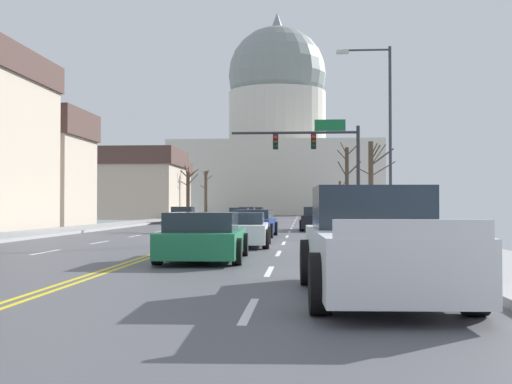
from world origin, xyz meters
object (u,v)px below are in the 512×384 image
(sedan_oncoming_00, at_px, (183,216))
(sedan_near_03, at_px, (204,238))
(pickup_truck_near_04, at_px, (376,247))
(sedan_oncoming_01, at_px, (239,214))
(sedan_oncoming_03, at_px, (256,212))
(pedestrian_00, at_px, (407,214))
(sedan_oncoming_02, at_px, (247,213))
(sedan_near_01, at_px, (253,224))
(street_lamp_right, at_px, (383,123))
(signal_gantry, at_px, (321,150))
(sedan_near_02, at_px, (240,230))
(bicycle_parked, at_px, (395,230))
(sedan_near_00, at_px, (318,219))

(sedan_oncoming_00, bearing_deg, sedan_near_03, -78.54)
(pickup_truck_near_04, bearing_deg, sedan_oncoming_01, 98.04)
(sedan_oncoming_03, height_order, pedestrian_00, pedestrian_00)
(sedan_oncoming_00, height_order, sedan_oncoming_02, sedan_oncoming_00)
(sedan_near_01, height_order, sedan_oncoming_02, sedan_oncoming_02)
(sedan_oncoming_00, bearing_deg, pedestrian_00, -60.39)
(street_lamp_right, relative_size, sedan_oncoming_02, 1.99)
(signal_gantry, bearing_deg, sedan_oncoming_01, 109.41)
(sedan_near_02, relative_size, bicycle_parked, 2.50)
(sedan_near_02, height_order, sedan_oncoming_03, sedan_oncoming_03)
(sedan_near_02, bearing_deg, sedan_oncoming_03, 93.61)
(sedan_oncoming_02, distance_m, pedestrian_00, 46.01)
(sedan_near_01, distance_m, pickup_truck_near_04, 19.44)
(signal_gantry, bearing_deg, sedan_near_00, -94.66)
(signal_gantry, relative_size, sedan_oncoming_03, 1.73)
(signal_gantry, distance_m, sedan_near_02, 18.69)
(sedan_near_03, xyz_separation_m, sedan_oncoming_03, (-3.44, 65.94, -0.01))
(pedestrian_00, bearing_deg, sedan_oncoming_03, 100.15)
(sedan_near_02, xyz_separation_m, sedan_oncoming_00, (-7.09, 27.39, 0.07))
(street_lamp_right, distance_m, sedan_oncoming_01, 32.15)
(bicycle_parked, bearing_deg, sedan_oncoming_00, 117.07)
(sedan_near_01, xyz_separation_m, pickup_truck_near_04, (3.37, -19.15, 0.18))
(street_lamp_right, bearing_deg, sedan_oncoming_01, 107.59)
(street_lamp_right, relative_size, pickup_truck_near_04, 1.59)
(street_lamp_right, xyz_separation_m, sedan_oncoming_02, (-9.81, 41.05, -4.59))
(sedan_oncoming_02, bearing_deg, sedan_near_03, -86.22)
(pedestrian_00, bearing_deg, sedan_oncoming_01, 106.41)
(bicycle_parked, bearing_deg, pedestrian_00, 65.17)
(sedan_oncoming_02, distance_m, bicycle_parked, 47.22)
(sedan_near_00, relative_size, sedan_oncoming_02, 1.10)
(sedan_oncoming_02, height_order, bicycle_parked, sedan_oncoming_02)
(sedan_oncoming_03, relative_size, pedestrian_00, 2.73)
(signal_gantry, distance_m, sedan_near_01, 12.16)
(signal_gantry, distance_m, sedan_oncoming_00, 14.69)
(sedan_near_00, relative_size, sedan_oncoming_01, 1.10)
(sedan_oncoming_00, xyz_separation_m, bicycle_parked, (12.72, -24.89, -0.13))
(sedan_oncoming_01, bearing_deg, sedan_oncoming_00, -107.28)
(street_lamp_right, distance_m, sedan_oncoming_00, 24.00)
(signal_gantry, distance_m, sedan_oncoming_01, 21.75)
(sedan_oncoming_03, bearing_deg, sedan_near_03, -87.02)
(sedan_near_03, relative_size, sedan_oncoming_03, 1.01)
(sedan_near_01, distance_m, pedestrian_00, 7.09)
(signal_gantry, xyz_separation_m, sedan_oncoming_02, (-7.28, 30.84, -4.21))
(street_lamp_right, xyz_separation_m, sedan_near_02, (-5.84, -7.69, -4.64))
(signal_gantry, bearing_deg, bicycle_parked, -81.43)
(sedan_near_01, height_order, sedan_oncoming_00, sedan_oncoming_00)
(sedan_oncoming_00, relative_size, bicycle_parked, 2.61)
(signal_gantry, distance_m, sedan_oncoming_03, 43.06)
(sedan_oncoming_01, bearing_deg, sedan_near_02, -84.32)
(sedan_oncoming_00, xyz_separation_m, sedan_oncoming_02, (3.12, 21.35, -0.02))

